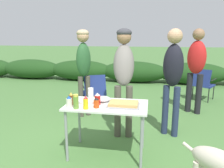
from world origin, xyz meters
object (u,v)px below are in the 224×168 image
mixing_bowl (103,99)px  relish_jar (76,102)px  standing_person_in_gray_fleece (173,72)px  standing_person_in_navy_coat (196,63)px  dog (223,168)px  camp_chair_green_behind_table (94,90)px  ketchup_bottle (98,99)px  camp_chair_near_hedge (203,83)px  hot_sauce_bottle (96,103)px  plate_stack (87,102)px  paper_cup_stack (91,93)px  standing_person_with_beanie (84,61)px  mustard_bottle (86,103)px  food_tray (124,104)px  beer_bottle (71,99)px  standing_person_in_dark_puffer (124,68)px  folding_table (107,110)px  mayo_bottle (69,102)px

mixing_bowl → relish_jar: 0.46m
standing_person_in_gray_fleece → standing_person_in_navy_coat: 1.35m
dog → camp_chair_green_behind_table: 3.23m
mixing_bowl → ketchup_bottle: size_ratio=1.36×
relish_jar → camp_chair_near_hedge: 3.95m
hot_sauce_bottle → camp_chair_green_behind_table: bearing=105.7°
plate_stack → paper_cup_stack: 0.23m
ketchup_bottle → standing_person_with_beanie: (-0.63, 1.43, 0.34)m
hot_sauce_bottle → camp_chair_near_hedge: bearing=57.6°
plate_stack → mustard_bottle: size_ratio=1.31×
ketchup_bottle → mixing_bowl: bearing=74.3°
paper_cup_stack → standing_person_with_beanie: bearing=111.7°
standing_person_in_navy_coat → dog: size_ratio=2.56×
hot_sauce_bottle → mustard_bottle: size_ratio=0.79×
standing_person_with_beanie → standing_person_in_gray_fleece: (1.68, -0.61, -0.07)m
hot_sauce_bottle → standing_person_with_beanie: 1.73m
ketchup_bottle → camp_chair_near_hedge: size_ratio=0.19×
relish_jar → plate_stack: bearing=75.5°
dog → camp_chair_near_hedge: camp_chair_near_hedge is taller
food_tray → relish_jar: relish_jar is taller
camp_chair_near_hedge → beer_bottle: bearing=-96.6°
food_tray → standing_person_in_dark_puffer: standing_person_in_dark_puffer is taller
mixing_bowl → standing_person_with_beanie: (-0.67, 1.28, 0.38)m
mustard_bottle → folding_table: bearing=46.4°
standing_person_with_beanie → dog: size_ratio=2.52×
mayo_bottle → standing_person_in_gray_fleece: 1.73m
folding_table → camp_chair_near_hedge: bearing=57.6°
beer_bottle → plate_stack: bearing=34.5°
mixing_bowl → standing_person_in_navy_coat: (1.59, 1.88, 0.31)m
ketchup_bottle → camp_chair_near_hedge: bearing=56.2°
relish_jar → ketchup_bottle: (0.23, 0.22, -0.02)m
hot_sauce_bottle → standing_person_in_gray_fleece: standing_person_in_gray_fleece is taller
standing_person_in_gray_fleece → mixing_bowl: bearing=-120.4°
relish_jar → ketchup_bottle: bearing=43.4°
folding_table → mayo_bottle: size_ratio=7.05×
plate_stack → standing_person_in_gray_fleece: size_ratio=0.13×
folding_table → camp_chair_green_behind_table: 1.86m
mayo_bottle → standing_person_with_beanie: (-0.30, 1.62, 0.34)m
camp_chair_green_behind_table → food_tray: bearing=-88.0°
hot_sauce_bottle → camp_chair_green_behind_table: size_ratio=0.17×
paper_cup_stack → dog: 1.92m
folding_table → relish_jar: relish_jar is taller
paper_cup_stack → beer_bottle: bearing=-117.4°
ketchup_bottle → standing_person_in_dark_puffer: 0.86m
plate_stack → mayo_bottle: 0.29m
food_tray → mayo_bottle: bearing=-165.9°
camp_chair_green_behind_table → ketchup_bottle: bearing=-97.8°
standing_person_in_navy_coat → standing_person_in_dark_puffer: bearing=-103.8°
hot_sauce_bottle → ketchup_bottle: bearing=97.7°
ketchup_bottle → relish_jar: bearing=-136.6°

